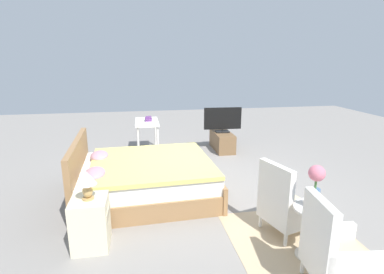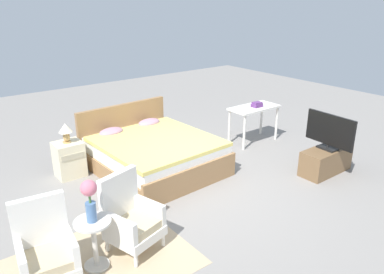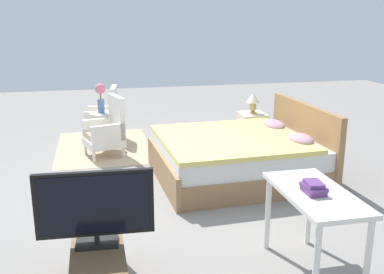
% 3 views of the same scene
% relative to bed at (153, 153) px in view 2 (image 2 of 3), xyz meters
% --- Properties ---
extents(ground_plane, '(16.00, 16.00, 0.00)m').
position_rel_bed_xyz_m(ground_plane, '(0.21, -1.03, -0.30)').
color(ground_plane, gray).
extents(floor_rug, '(2.10, 1.50, 0.01)m').
position_rel_bed_xyz_m(floor_rug, '(-1.84, -1.74, -0.29)').
color(floor_rug, tan).
rests_on(floor_rug, ground_plane).
extents(bed, '(1.90, 2.15, 0.96)m').
position_rel_bed_xyz_m(bed, '(0.00, 0.00, 0.00)').
color(bed, '#997047').
rests_on(bed, ground_plane).
extents(armchair_by_window_left, '(0.60, 0.60, 0.92)m').
position_rel_bed_xyz_m(armchair_by_window_left, '(-2.32, -1.68, 0.08)').
color(armchair_by_window_left, white).
rests_on(armchair_by_window_left, floor_rug).
extents(armchair_by_window_right, '(0.67, 0.67, 0.92)m').
position_rel_bed_xyz_m(armchair_by_window_right, '(-1.36, -1.69, 0.08)').
color(armchair_by_window_right, white).
rests_on(armchair_by_window_right, floor_rug).
extents(side_table, '(0.40, 0.40, 0.58)m').
position_rel_bed_xyz_m(side_table, '(-1.84, -1.75, 0.07)').
color(side_table, beige).
rests_on(side_table, ground_plane).
extents(flower_vase, '(0.17, 0.17, 0.48)m').
position_rel_bed_xyz_m(flower_vase, '(-1.84, -1.75, 0.58)').
color(flower_vase, '#4C709E').
rests_on(flower_vase, side_table).
extents(nightstand, '(0.44, 0.41, 0.59)m').
position_rel_bed_xyz_m(nightstand, '(-1.23, 0.62, -0.00)').
color(nightstand, beige).
rests_on(nightstand, ground_plane).
extents(table_lamp, '(0.22, 0.22, 0.33)m').
position_rel_bed_xyz_m(table_lamp, '(-1.23, 0.62, 0.51)').
color(table_lamp, tan).
rests_on(table_lamp, nightstand).
extents(tv_stand, '(0.96, 0.40, 0.43)m').
position_rel_bed_xyz_m(tv_stand, '(2.24, -1.89, -0.08)').
color(tv_stand, brown).
rests_on(tv_stand, ground_plane).
extents(tv_flatscreen, '(0.22, 0.89, 0.59)m').
position_rel_bed_xyz_m(tv_flatscreen, '(2.24, -1.89, 0.44)').
color(tv_flatscreen, black).
rests_on(tv_flatscreen, tv_stand).
extents(vanity_desk, '(1.04, 0.52, 0.74)m').
position_rel_bed_xyz_m(vanity_desk, '(2.33, -0.13, 0.33)').
color(vanity_desk, silver).
rests_on(vanity_desk, ground_plane).
extents(book_stack, '(0.22, 0.16, 0.10)m').
position_rel_bed_xyz_m(book_stack, '(2.36, -0.17, 0.49)').
color(book_stack, '#66387A').
rests_on(book_stack, vanity_desk).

